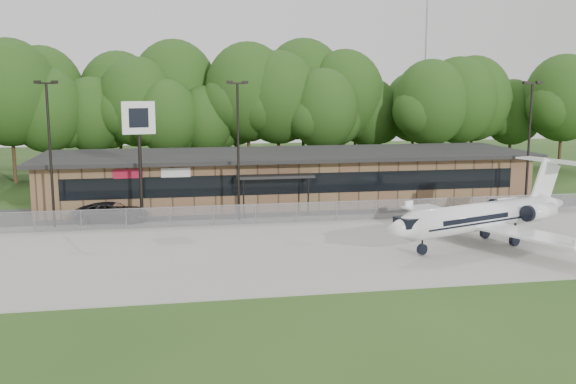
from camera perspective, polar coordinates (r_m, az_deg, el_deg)
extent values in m
plane|color=#254619|center=(32.83, 7.56, -8.19)|extent=(160.00, 160.00, 0.00)
cube|color=#9E9B93|center=(40.21, 4.06, -4.77)|extent=(64.00, 18.00, 0.08)
cube|color=#383835|center=(51.15, 0.86, -1.67)|extent=(50.00, 9.00, 0.06)
cube|color=brown|center=(55.18, -0.05, 1.23)|extent=(40.00, 10.00, 4.00)
cube|color=black|center=(50.26, 0.98, 0.76)|extent=(36.00, 0.08, 1.60)
cube|color=black|center=(54.42, 0.05, 3.40)|extent=(41.00, 11.50, 0.30)
cube|color=black|center=(49.24, -1.17, 1.40)|extent=(6.00, 1.60, 0.20)
cube|color=#A9142E|center=(49.22, -14.03, 1.59)|extent=(2.20, 0.06, 0.70)
cube|color=silver|center=(49.11, -9.95, 1.71)|extent=(2.20, 0.06, 0.70)
cube|color=gray|center=(46.69, 1.93, -1.85)|extent=(46.00, 0.03, 1.50)
cube|color=gray|center=(46.55, 1.94, -0.94)|extent=(46.00, 0.04, 0.04)
cylinder|color=gray|center=(84.01, 12.10, 11.04)|extent=(0.20, 0.20, 25.00)
cylinder|color=black|center=(47.21, -20.36, 2.91)|extent=(0.18, 0.18, 10.00)
cube|color=black|center=(46.95, -20.72, 9.04)|extent=(1.20, 0.12, 0.12)
cube|color=black|center=(47.05, -21.39, 9.08)|extent=(0.45, 0.30, 0.22)
cube|color=black|center=(46.86, -20.05, 9.16)|extent=(0.45, 0.30, 0.22)
cylinder|color=black|center=(46.73, -4.44, 3.41)|extent=(0.18, 0.18, 10.00)
cube|color=black|center=(46.47, -4.52, 9.61)|extent=(1.20, 0.12, 0.12)
cube|color=black|center=(46.42, -5.21, 9.69)|extent=(0.45, 0.30, 0.22)
cube|color=black|center=(46.53, -3.84, 9.71)|extent=(0.45, 0.30, 0.22)
cylinder|color=black|center=(54.16, 20.60, 3.67)|extent=(0.18, 0.18, 10.00)
cube|color=black|center=(53.93, 20.91, 9.01)|extent=(1.20, 0.12, 0.12)
cube|color=black|center=(53.65, 20.41, 9.11)|extent=(0.45, 0.30, 0.22)
cube|color=black|center=(54.22, 21.42, 9.05)|extent=(0.45, 0.30, 0.22)
cylinder|color=white|center=(41.18, 16.58, -2.24)|extent=(10.73, 5.32, 1.73)
cone|color=white|center=(36.79, 9.65, -3.35)|extent=(2.62, 2.36, 1.73)
cone|color=white|center=(46.12, 22.20, -1.12)|extent=(2.82, 2.43, 1.73)
cube|color=white|center=(39.42, 20.86, -3.71)|extent=(4.45, 6.89, 0.13)
cube|color=white|center=(44.09, 13.66, -2.00)|extent=(4.45, 6.89, 0.13)
cylinder|color=white|center=(43.20, 21.43, -1.75)|extent=(2.56, 1.73, 0.97)
cylinder|color=white|center=(44.88, 18.73, -1.20)|extent=(2.56, 1.73, 0.97)
cube|color=white|center=(45.45, 21.90, 0.75)|extent=(2.54, 1.05, 3.25)
cube|color=white|center=(45.79, 22.51, 2.48)|extent=(3.02, 5.14, 0.11)
cube|color=black|center=(37.20, 10.56, -2.76)|extent=(1.46, 1.59, 0.54)
cube|color=black|center=(42.90, 18.27, -3.86)|extent=(1.70, 2.73, 0.76)
cylinder|color=black|center=(38.38, 11.83, -5.12)|extent=(0.83, 0.83, 0.24)
imported|color=#303032|center=(48.50, -15.35, -1.77)|extent=(5.58, 3.08, 1.48)
cylinder|color=black|center=(46.93, -13.00, 2.23)|extent=(0.29, 0.29, 8.38)
cube|color=silver|center=(46.63, -13.16, 6.44)|extent=(2.31, 0.69, 2.31)
cube|color=black|center=(46.50, -13.13, 6.44)|extent=(1.35, 0.30, 1.36)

